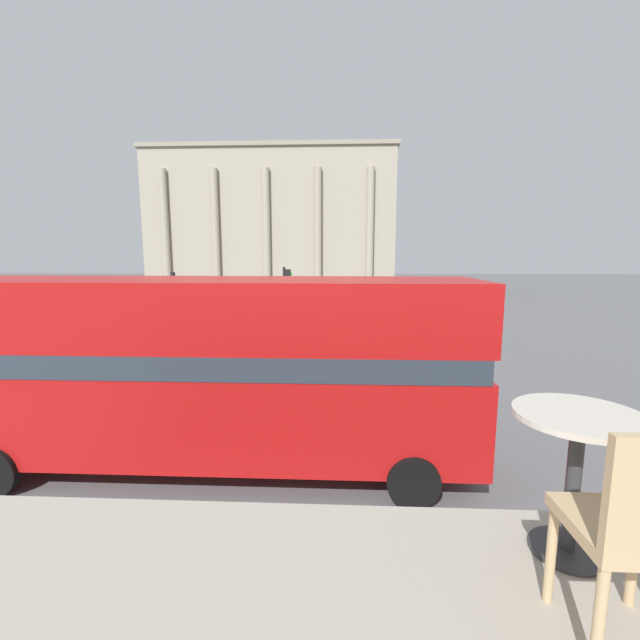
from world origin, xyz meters
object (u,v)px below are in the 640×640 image
double_decker_bus (215,366)px  pedestrian_red (460,368)px  cafe_dining_table (576,451)px  traffic_light_mid (286,299)px  plaza_building_left (276,222)px  pedestrian_blue (270,362)px  traffic_light_near (178,324)px  pedestrian_grey (284,296)px  cafe_chair_0 (639,528)px

double_decker_bus → pedestrian_red: (6.33, 4.59, -1.21)m
cafe_dining_table → traffic_light_mid: (-3.54, 16.65, -1.00)m
plaza_building_left → pedestrian_blue: bearing=-81.8°
traffic_light_near → traffic_light_mid: size_ratio=1.02×
cafe_dining_table → pedestrian_blue: 12.86m
double_decker_bus → traffic_light_mid: double_decker_bus is taller
cafe_dining_table → pedestrian_red: (2.59, 11.07, -2.55)m
traffic_light_near → pedestrian_red: traffic_light_near is taller
plaza_building_left → pedestrian_blue: 47.49m
traffic_light_mid → cafe_dining_table: bearing=-78.0°
cafe_dining_table → pedestrian_red: bearing=76.8°
cafe_dining_table → pedestrian_grey: size_ratio=0.40×
pedestrian_grey → pedestrian_red: bearing=126.7°
cafe_chair_0 → traffic_light_near: bearing=113.3°
traffic_light_mid → pedestrian_blue: bearing=-89.9°
pedestrian_red → double_decker_bus: bearing=-47.9°
cafe_dining_table → pedestrian_blue: cafe_dining_table is taller
cafe_dining_table → pedestrian_blue: bearing=106.3°
traffic_light_near → pedestrian_grey: traffic_light_near is taller
cafe_chair_0 → pedestrian_grey: cafe_chair_0 is taller
traffic_light_near → pedestrian_red: 8.52m
traffic_light_near → pedestrian_blue: size_ratio=2.52×
traffic_light_mid → plaza_building_left: bearing=99.1°
plaza_building_left → traffic_light_near: bearing=-84.6°
plaza_building_left → pedestrian_blue: (6.70, -46.32, -8.04)m
cafe_dining_table → cafe_chair_0: cafe_chair_0 is taller
double_decker_bus → pedestrian_grey: double_decker_bus is taller
traffic_light_near → traffic_light_mid: (2.06, 7.28, -0.04)m
traffic_light_mid → pedestrian_blue: traffic_light_mid is taller
cafe_dining_table → traffic_light_mid: bearing=102.0°
plaza_building_left → traffic_light_near: plaza_building_left is taller
cafe_dining_table → traffic_light_near: size_ratio=0.18×
cafe_dining_table → plaza_building_left: plaza_building_left is taller
cafe_dining_table → traffic_light_near: (-5.60, 9.38, -0.96)m
double_decker_bus → cafe_chair_0: (3.66, -7.03, 1.33)m
pedestrian_blue → pedestrian_grey: pedestrian_grey is taller
cafe_dining_table → traffic_light_mid: size_ratio=0.18×
traffic_light_near → pedestrian_blue: (2.07, 2.70, -1.72)m
double_decker_bus → pedestrian_blue: double_decker_bus is taller
double_decker_bus → pedestrian_red: double_decker_bus is taller
cafe_chair_0 → plaza_building_left: bearing=94.0°
plaza_building_left → traffic_light_mid: plaza_building_left is taller
plaza_building_left → double_decker_bus: bearing=-82.9°
double_decker_bus → cafe_chair_0: double_decker_bus is taller
traffic_light_mid → pedestrian_blue: 4.88m
double_decker_bus → pedestrian_blue: (0.20, 5.60, -1.33)m
cafe_dining_table → pedestrian_grey: cafe_dining_table is taller
cafe_chair_0 → traffic_light_near: size_ratio=0.22×
pedestrian_red → cafe_dining_table: bearing=-7.0°
double_decker_bus → pedestrian_red: size_ratio=5.91×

